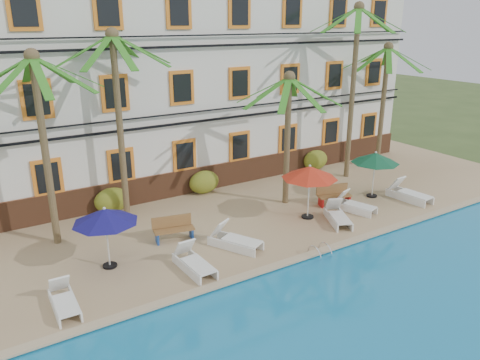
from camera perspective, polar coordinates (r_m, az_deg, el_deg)
ground at (r=17.81m, az=7.81°, el=-8.25°), size 100.00×100.00×0.00m
pool_deck at (r=21.46m, az=-0.69°, el=-2.82°), size 30.00×12.00×0.25m
pool_coping at (r=17.09m, az=9.78°, el=-8.55°), size 30.00×0.35×0.06m
hotel_building at (r=24.47m, az=-6.98°, el=12.47°), size 25.40×6.44×10.22m
palm_a at (r=17.39m, az=-23.10°, el=6.56°), size 4.46×4.46×6.98m
palm_b at (r=18.85m, az=-14.71°, el=9.41°), size 4.46×4.46×7.59m
palm_c at (r=20.19m, az=5.87°, el=7.55°), size 4.46×4.46×5.85m
palm_d at (r=24.20m, az=13.76°, el=12.96°), size 4.46×4.46×8.66m
palm_e at (r=26.61m, az=17.21°, el=10.77°), size 4.46×4.46×6.75m
shrub_left at (r=20.67m, az=-15.35°, el=-2.40°), size 1.50×0.90×1.10m
shrub_mid at (r=22.21m, az=-4.41°, el=-0.25°), size 1.50×0.90×1.10m
shrub_right at (r=25.95m, az=9.19°, el=2.42°), size 1.50×0.90×1.10m
umbrella_blue at (r=15.75m, az=-16.14°, el=-4.26°), size 2.15×2.15×2.16m
umbrella_red at (r=19.13m, az=8.49°, el=0.89°), size 2.31×2.31×2.32m
umbrella_green at (r=22.18m, az=16.18°, el=2.57°), size 2.19×2.19×2.19m
lounger_a at (r=14.63m, az=-20.67°, el=-13.61°), size 0.68×1.78×0.83m
lounger_b at (r=15.67m, az=-5.66°, el=-9.93°), size 0.76×1.96×0.91m
lounger_c at (r=17.05m, az=-0.70°, el=-7.27°), size 1.55×2.09×0.94m
lounger_d at (r=19.48m, az=11.83°, el=-4.28°), size 1.40×1.98×0.88m
lounger_e at (r=20.77m, az=13.71°, el=-2.95°), size 1.16×1.95×0.87m
lounger_f at (r=22.75m, az=19.86°, el=-1.53°), size 0.92×2.12×0.97m
bench_left at (r=17.72m, az=-8.08°, el=-5.82°), size 1.57×0.78×0.93m
bench_right at (r=21.22m, az=11.39°, el=-1.75°), size 1.57×0.88×0.93m
pool_ladder at (r=16.96m, az=9.69°, el=-8.88°), size 0.54×0.74×0.74m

